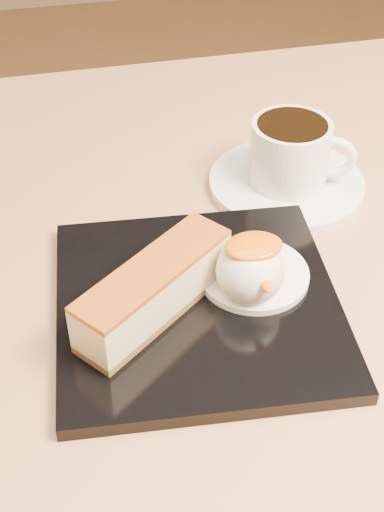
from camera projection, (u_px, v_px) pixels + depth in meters
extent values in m
cylinder|color=black|center=(178.00, 508.00, 0.84)|extent=(0.08, 0.08, 0.66)
cube|color=#986437|center=(172.00, 293.00, 0.61)|extent=(0.80, 0.80, 0.04)
cube|color=black|center=(198.00, 305.00, 0.56)|extent=(0.24, 0.24, 0.01)
cube|color=brown|center=(155.00, 308.00, 0.55)|extent=(0.13, 0.12, 0.01)
cube|color=#FFE8A6|center=(154.00, 288.00, 0.53)|extent=(0.13, 0.12, 0.03)
cube|color=#84340E|center=(153.00, 269.00, 0.52)|extent=(0.13, 0.12, 0.00)
cylinder|color=white|center=(253.00, 274.00, 0.58)|extent=(0.09, 0.09, 0.01)
sphere|color=white|center=(250.00, 271.00, 0.55)|extent=(0.05, 0.05, 0.05)
ellipsoid|color=orange|center=(254.00, 246.00, 0.53)|extent=(0.04, 0.03, 0.01)
ellipsoid|color=#2A802B|center=(212.00, 260.00, 0.58)|extent=(0.02, 0.01, 0.00)
ellipsoid|color=#2A802B|center=(221.00, 254.00, 0.59)|extent=(0.02, 0.01, 0.00)
ellipsoid|color=#2A802B|center=(201.00, 256.00, 0.59)|extent=(0.01, 0.02, 0.00)
cylinder|color=white|center=(286.00, 184.00, 0.69)|extent=(0.15, 0.15, 0.01)
cylinder|color=white|center=(290.00, 153.00, 0.67)|extent=(0.07, 0.07, 0.06)
cylinder|color=black|center=(292.00, 126.00, 0.65)|extent=(0.07, 0.07, 0.00)
torus|color=white|center=(334.00, 157.00, 0.66)|extent=(0.04, 0.03, 0.04)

